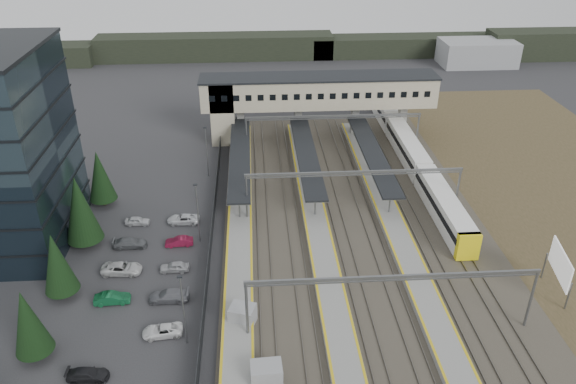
{
  "coord_description": "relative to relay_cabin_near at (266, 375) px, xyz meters",
  "views": [
    {
      "loc": [
        -0.79,
        -49.76,
        39.47
      ],
      "look_at": [
        3.44,
        14.74,
        4.0
      ],
      "focal_mm": 35.0,
      "sensor_mm": 36.0,
      "label": 1
    }
  ],
  "objects": [
    {
      "name": "rail_corridor",
      "position": [
        9.69,
        18.84,
        -0.88
      ],
      "size": [
        34.0,
        90.0,
        0.92
      ],
      "color": "#3C362D",
      "rests_on": "ground"
    },
    {
      "name": "billboard",
      "position": [
        31.84,
        10.89,
        2.55
      ],
      "size": [
        1.3,
        6.3,
        5.49
      ],
      "color": "slate",
      "rests_on": "ground"
    },
    {
      "name": "relay_cabin_far",
      "position": [
        -2.17,
        8.05,
        -0.03
      ],
      "size": [
        3.01,
        2.75,
        2.27
      ],
      "color": "gray",
      "rests_on": "ground"
    },
    {
      "name": "fence",
      "position": [
        -6.15,
        18.84,
        -0.17
      ],
      "size": [
        0.08,
        90.0,
        2.0
      ],
      "color": "#26282B",
      "rests_on": "ground"
    },
    {
      "name": "train",
      "position": [
        24.35,
        45.72,
        0.81
      ],
      "size": [
        2.77,
        57.76,
        3.48
      ],
      "color": "white",
      "rests_on": "ground"
    },
    {
      "name": "ground",
      "position": [
        0.35,
        13.84,
        -1.17
      ],
      "size": [
        220.0,
        220.0,
        0.0
      ],
      "primitive_type": "plane",
      "color": "#2B2B2D",
      "rests_on": "ground"
    },
    {
      "name": "lampposts",
      "position": [
        -7.65,
        15.09,
        3.17
      ],
      "size": [
        0.5,
        53.25,
        8.07
      ],
      "color": "slate",
      "rests_on": "ground"
    },
    {
      "name": "relay_cabin_near",
      "position": [
        0.0,
        0.0,
        0.0
      ],
      "size": [
        2.9,
        2.19,
        2.34
      ],
      "color": "gray",
      "rests_on": "ground"
    },
    {
      "name": "car_park",
      "position": [
        -13.07,
        7.1,
        -0.56
      ],
      "size": [
        10.63,
        44.67,
        1.29
      ],
      "color": "silver",
      "rests_on": "ground"
    },
    {
      "name": "treeline_far",
      "position": [
        24.16,
        106.12,
        1.78
      ],
      "size": [
        170.0,
        19.0,
        7.0
      ],
      "color": "black",
      "rests_on": "ground"
    },
    {
      "name": "footbridge",
      "position": [
        8.06,
        55.84,
        6.76
      ],
      "size": [
        40.4,
        6.4,
        11.2
      ],
      "color": "tan",
      "rests_on": "ground"
    },
    {
      "name": "conifer_row",
      "position": [
        -21.65,
        9.98,
        3.67
      ],
      "size": [
        4.42,
        49.82,
        9.5
      ],
      "color": "black",
      "rests_on": "ground"
    },
    {
      "name": "canopies",
      "position": [
        7.35,
        40.84,
        2.75
      ],
      "size": [
        23.1,
        30.0,
        3.28
      ],
      "color": "black",
      "rests_on": "ground"
    },
    {
      "name": "gantries",
      "position": [
        12.35,
        16.84,
        4.83
      ],
      "size": [
        28.4,
        62.28,
        7.17
      ],
      "color": "slate",
      "rests_on": "ground"
    }
  ]
}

